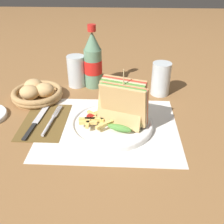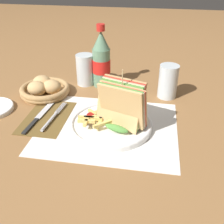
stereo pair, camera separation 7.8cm
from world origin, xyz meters
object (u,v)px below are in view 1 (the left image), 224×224
(knife, at_px, (37,120))
(glass_near, at_px, (161,81))
(bread_basket, at_px, (37,93))
(plate_main, at_px, (112,124))
(club_sandwich, at_px, (123,105))
(coke_bottle_near, at_px, (93,61))
(fork, at_px, (50,123))
(glass_far, at_px, (76,71))

(knife, bearing_deg, glass_near, 32.79)
(glass_near, relative_size, bread_basket, 0.67)
(plate_main, distance_m, club_sandwich, 0.08)
(club_sandwich, bearing_deg, bread_basket, 150.77)
(coke_bottle_near, bearing_deg, fork, -110.04)
(knife, xyz_separation_m, glass_near, (0.40, 0.21, 0.05))
(club_sandwich, bearing_deg, fork, 178.27)
(glass_near, bearing_deg, club_sandwich, -120.15)
(club_sandwich, xyz_separation_m, coke_bottle_near, (-0.12, 0.29, 0.02))
(bread_basket, bearing_deg, glass_near, 7.84)
(plate_main, relative_size, glass_far, 2.07)
(fork, relative_size, coke_bottle_near, 0.73)
(coke_bottle_near, bearing_deg, knife, -119.03)
(glass_far, bearing_deg, fork, -97.38)
(club_sandwich, height_order, coke_bottle_near, coke_bottle_near)
(club_sandwich, xyz_separation_m, glass_near, (0.13, 0.23, -0.03))
(coke_bottle_near, xyz_separation_m, bread_basket, (-0.19, -0.12, -0.08))
(club_sandwich, relative_size, glass_far, 1.44)
(knife, height_order, coke_bottle_near, coke_bottle_near)
(bread_basket, bearing_deg, coke_bottle_near, 31.44)
(plate_main, distance_m, glass_near, 0.28)
(plate_main, relative_size, glass_near, 2.07)
(knife, height_order, glass_far, glass_far)
(knife, relative_size, coke_bottle_near, 0.88)
(glass_near, xyz_separation_m, glass_far, (-0.32, 0.06, 0.01))
(glass_far, bearing_deg, coke_bottle_near, -1.11)
(coke_bottle_near, height_order, glass_near, coke_bottle_near)
(fork, relative_size, bread_basket, 0.96)
(club_sandwich, height_order, bread_basket, club_sandwich)
(plate_main, distance_m, coke_bottle_near, 0.31)
(knife, xyz_separation_m, coke_bottle_near, (0.15, 0.27, 0.09))
(club_sandwich, relative_size, coke_bottle_near, 0.73)
(coke_bottle_near, relative_size, glass_near, 1.97)
(knife, xyz_separation_m, glass_far, (0.08, 0.27, 0.05))
(fork, distance_m, coke_bottle_near, 0.31)
(fork, distance_m, glass_far, 0.29)
(coke_bottle_near, xyz_separation_m, glass_far, (-0.07, 0.00, -0.04))
(plate_main, distance_m, bread_basket, 0.32)
(bread_basket, bearing_deg, glass_far, 43.42)
(knife, bearing_deg, club_sandwich, 0.40)
(plate_main, distance_m, glass_far, 0.32)
(glass_far, bearing_deg, club_sandwich, -57.74)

